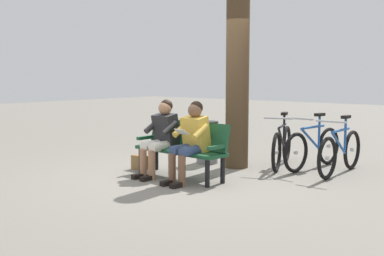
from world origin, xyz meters
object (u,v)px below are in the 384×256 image
at_px(person_companion, 161,134).
at_px(bicycle_blue, 340,152).
at_px(handbag, 140,162).
at_px(person_reading, 191,138).
at_px(litter_bin, 207,142).
at_px(bicycle_silver, 313,147).
at_px(tree_trunk, 238,73).
at_px(bicycle_purple, 282,146).
at_px(bench, 183,145).

distance_m(person_companion, bicycle_blue, 2.87).
distance_m(person_companion, handbag, 0.83).
height_order(person_reading, bicycle_blue, person_reading).
xyz_separation_m(litter_bin, bicycle_silver, (-1.69, -0.76, -0.02)).
relative_size(tree_trunk, bicycle_blue, 1.92).
bearing_deg(litter_bin, bicycle_purple, -154.82).
bearing_deg(handbag, bicycle_silver, -138.59).
distance_m(bench, handbag, 1.02).
bearing_deg(bench, litter_bin, -66.05).
bearing_deg(bicycle_blue, person_reading, -37.72).
bearing_deg(person_reading, person_companion, -0.05).
xyz_separation_m(person_reading, bicycle_silver, (-0.95, -2.10, -0.31)).
xyz_separation_m(person_companion, bicycle_silver, (-1.59, -2.06, -0.30)).
xyz_separation_m(handbag, bicycle_purple, (-1.71, -1.74, 0.24)).
bearing_deg(handbag, tree_trunk, -133.66).
distance_m(person_reading, person_companion, 0.64).
bearing_deg(litter_bin, tree_trunk, -178.31).
relative_size(handbag, tree_trunk, 0.09).
distance_m(person_reading, handbag, 1.37).
distance_m(person_reading, litter_bin, 1.56).
height_order(person_companion, litter_bin, person_companion).
distance_m(litter_bin, bicycle_purple, 1.33).
relative_size(person_companion, handbag, 4.00).
relative_size(tree_trunk, litter_bin, 4.27).
bearing_deg(bicycle_silver, litter_bin, -58.86).
relative_size(person_reading, bicycle_silver, 0.72).
relative_size(bicycle_silver, bicycle_purple, 1.04).
relative_size(handbag, litter_bin, 0.40).
height_order(bench, person_companion, person_companion).
bearing_deg(handbag, bench, -178.77).
bearing_deg(tree_trunk, litter_bin, 1.69).
relative_size(handbag, bicycle_silver, 0.18).
relative_size(bicycle_blue, bicycle_purple, 1.05).
xyz_separation_m(person_reading, tree_trunk, (0.11, -1.36, 0.95)).
xyz_separation_m(bench, person_companion, (0.33, 0.14, 0.16)).
relative_size(person_reading, handbag, 4.00).
distance_m(tree_trunk, bicycle_blue, 2.12).
bearing_deg(person_companion, bench, -152.78).
bearing_deg(bicycle_blue, handbag, -57.25).
xyz_separation_m(person_companion, litter_bin, (0.10, -1.30, -0.28)).
relative_size(litter_bin, bicycle_silver, 0.45).
height_order(bicycle_blue, bicycle_silver, same).
distance_m(bench, bicycle_silver, 2.30).
height_order(person_companion, handbag, person_companion).
bearing_deg(tree_trunk, bicycle_purple, -136.33).
relative_size(person_reading, person_companion, 1.00).
relative_size(person_companion, litter_bin, 1.59).
xyz_separation_m(handbag, bicycle_blue, (-2.74, -1.78, 0.24)).
distance_m(person_companion, bicycle_purple, 2.19).
bearing_deg(tree_trunk, bicycle_silver, -144.91).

